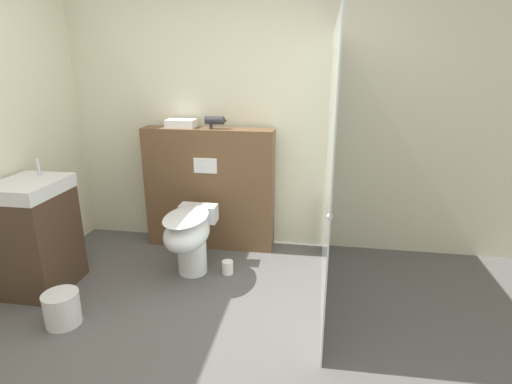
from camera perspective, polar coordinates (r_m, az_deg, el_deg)
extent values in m
plane|color=#565451|center=(2.71, -9.77, -22.68)|extent=(12.00, 12.00, 0.00)
cube|color=beige|center=(3.87, -1.94, 10.46)|extent=(8.00, 0.06, 2.50)
cube|color=brown|center=(3.90, -6.64, 0.44)|extent=(1.25, 0.22, 1.18)
cube|color=white|center=(3.72, -7.26, 3.72)|extent=(0.22, 0.01, 0.14)
cube|color=silver|center=(2.96, 10.35, 3.14)|extent=(0.01, 1.73, 2.02)
sphere|color=#B2B2B7|center=(2.18, 10.52, -3.45)|extent=(0.04, 0.04, 0.04)
cylinder|color=white|center=(3.55, -9.13, -8.41)|extent=(0.25, 0.25, 0.39)
ellipsoid|color=white|center=(3.37, -9.83, -5.76)|extent=(0.36, 0.56, 0.27)
ellipsoid|color=white|center=(3.31, -9.96, -3.48)|extent=(0.35, 0.55, 0.02)
cube|color=white|center=(3.64, -8.22, -3.00)|extent=(0.33, 0.15, 0.15)
cube|color=#473323|center=(3.63, -28.69, -6.29)|extent=(0.44, 0.54, 0.80)
cube|color=white|center=(3.49, -29.79, 0.55)|extent=(0.45, 0.55, 0.11)
cylinder|color=silver|center=(3.57, -28.64, 3.16)|extent=(0.02, 0.02, 0.14)
cylinder|color=#2D2D33|center=(3.72, -5.95, 10.17)|extent=(0.17, 0.08, 0.08)
cone|color=#2D2D33|center=(3.69, -4.42, 10.16)|extent=(0.03, 0.06, 0.06)
cylinder|color=#2D2D33|center=(3.73, -6.45, 9.51)|extent=(0.03, 0.03, 0.07)
cube|color=white|center=(3.85, -10.63, 9.61)|extent=(0.27, 0.17, 0.07)
cylinder|color=white|center=(3.55, -4.01, -10.68)|extent=(0.10, 0.10, 0.12)
cylinder|color=silver|center=(3.21, -25.94, -14.84)|extent=(0.24, 0.24, 0.23)
cylinder|color=silver|center=(3.15, -26.24, -12.99)|extent=(0.25, 0.25, 0.01)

